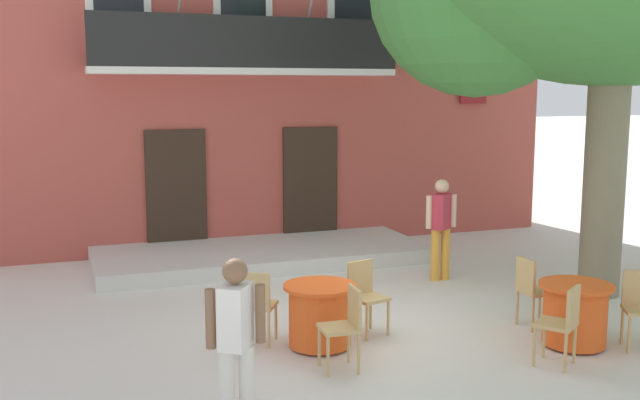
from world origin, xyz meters
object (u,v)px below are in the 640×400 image
(cafe_table_middle, at_px, (320,315))
(cafe_chair_middle_2, at_px, (345,322))
(cafe_chair_middle_1, at_px, (257,302))
(cafe_chair_near_tree_0, at_px, (563,320))
(cafe_chair_middle_0, at_px, (365,292))
(cafe_table_near_tree, at_px, (575,314))
(pedestrian_mid_plaza, at_px, (441,224))
(cafe_chair_near_tree_2, at_px, (532,287))
(pedestrian_near_entrance, at_px, (236,337))

(cafe_table_middle, height_order, cafe_chair_middle_2, cafe_chair_middle_2)
(cafe_table_middle, xyz_separation_m, cafe_chair_middle_1, (-0.68, 0.32, 0.14))
(cafe_chair_near_tree_0, relative_size, cafe_chair_middle_0, 1.00)
(cafe_table_near_tree, bearing_deg, pedestrian_mid_plaza, 89.80)
(cafe_chair_middle_1, bearing_deg, cafe_chair_near_tree_2, -9.21)
(cafe_chair_middle_0, distance_m, pedestrian_near_entrance, 3.06)
(cafe_chair_near_tree_0, bearing_deg, cafe_chair_middle_2, 161.95)
(cafe_chair_near_tree_2, bearing_deg, cafe_chair_middle_0, 165.94)
(cafe_chair_middle_2, relative_size, pedestrian_near_entrance, 0.57)
(pedestrian_mid_plaza, bearing_deg, cafe_table_middle, -141.68)
(cafe_chair_middle_0, xyz_separation_m, pedestrian_near_entrance, (-2.15, -2.14, 0.37))
(cafe_chair_near_tree_0, bearing_deg, cafe_chair_middle_1, 148.60)
(cafe_chair_middle_2, bearing_deg, pedestrian_mid_plaza, 46.71)
(cafe_table_middle, relative_size, cafe_chair_middle_1, 0.95)
(cafe_chair_middle_0, height_order, pedestrian_mid_plaza, pedestrian_mid_plaza)
(pedestrian_mid_plaza, bearing_deg, cafe_table_near_tree, -90.20)
(cafe_chair_near_tree_0, bearing_deg, cafe_table_middle, 146.86)
(cafe_chair_near_tree_0, height_order, cafe_chair_near_tree_2, same)
(cafe_chair_middle_1, bearing_deg, cafe_chair_middle_0, -1.65)
(cafe_chair_middle_2, bearing_deg, cafe_chair_middle_0, 56.71)
(cafe_chair_near_tree_0, distance_m, cafe_chair_middle_1, 3.48)
(cafe_table_middle, bearing_deg, cafe_chair_near_tree_2, -4.98)
(cafe_chair_near_tree_2, relative_size, cafe_chair_middle_0, 1.00)
(cafe_chair_near_tree_2, xyz_separation_m, cafe_chair_middle_0, (-2.09, 0.52, 0.00))
(cafe_chair_middle_0, distance_m, cafe_chair_middle_2, 1.24)
(cafe_chair_near_tree_0, height_order, cafe_chair_middle_0, same)
(cafe_table_near_tree, distance_m, cafe_chair_near_tree_0, 0.77)
(pedestrian_mid_plaza, bearing_deg, cafe_chair_middle_1, -151.28)
(cafe_chair_near_tree_2, xyz_separation_m, pedestrian_mid_plaza, (0.07, 2.50, 0.39))
(cafe_table_middle, bearing_deg, pedestrian_mid_plaza, 38.32)
(cafe_table_near_tree, height_order, cafe_chair_near_tree_2, cafe_chair_near_tree_2)
(cafe_chair_near_tree_0, bearing_deg, pedestrian_near_entrance, -174.30)
(cafe_chair_middle_0, bearing_deg, pedestrian_near_entrance, -135.08)
(cafe_chair_near_tree_2, distance_m, cafe_chair_middle_2, 2.81)
(cafe_table_near_tree, distance_m, cafe_chair_middle_2, 2.84)
(cafe_table_middle, xyz_separation_m, pedestrian_mid_plaza, (2.86, 2.26, 0.52))
(cafe_chair_middle_1, bearing_deg, pedestrian_mid_plaza, 28.72)
(cafe_chair_middle_0, bearing_deg, cafe_chair_near_tree_0, -48.20)
(cafe_table_middle, height_order, pedestrian_near_entrance, pedestrian_near_entrance)
(cafe_chair_middle_2, bearing_deg, cafe_chair_middle_1, 123.26)
(cafe_chair_middle_1, relative_size, pedestrian_near_entrance, 0.57)
(cafe_table_near_tree, relative_size, cafe_chair_middle_2, 0.95)
(pedestrian_near_entrance, distance_m, pedestrian_mid_plaza, 5.97)
(cafe_table_middle, bearing_deg, cafe_chair_middle_2, -88.37)
(cafe_table_middle, relative_size, cafe_chair_middle_0, 0.95)
(cafe_chair_near_tree_0, relative_size, cafe_chair_near_tree_2, 1.00)
(cafe_chair_middle_0, xyz_separation_m, cafe_chair_middle_1, (-1.38, 0.04, 0.00))
(cafe_chair_near_tree_0, distance_m, cafe_table_middle, 2.73)
(cafe_chair_middle_0, height_order, cafe_chair_middle_2, same)
(cafe_chair_middle_1, bearing_deg, cafe_table_near_tree, -20.40)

